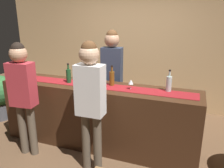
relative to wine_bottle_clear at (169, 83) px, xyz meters
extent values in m
plane|color=brown|center=(-1.02, -0.09, -1.09)|extent=(10.00, 10.00, 0.00)
cube|color=tan|center=(-1.02, 1.81, 0.36)|extent=(6.00, 0.12, 2.90)
cube|color=#3D2314|center=(-1.02, -0.09, -0.60)|extent=(2.99, 0.60, 0.98)
cube|color=maroon|center=(-1.02, -0.09, -0.11)|extent=(2.84, 0.28, 0.01)
cylinder|color=#B2C6C1|center=(0.00, 0.00, -0.01)|extent=(0.07, 0.07, 0.21)
cylinder|color=#B2C6C1|center=(0.00, 0.00, 0.13)|extent=(0.03, 0.03, 0.08)
cylinder|color=black|center=(0.00, 0.00, 0.18)|extent=(0.03, 0.03, 0.02)
cylinder|color=brown|center=(-0.81, -0.01, -0.01)|extent=(0.07, 0.07, 0.21)
cylinder|color=brown|center=(-0.81, -0.01, 0.13)|extent=(0.03, 0.03, 0.08)
cylinder|color=black|center=(-0.81, -0.01, 0.18)|extent=(0.03, 0.03, 0.02)
cylinder|color=#194723|center=(-1.48, -0.11, -0.01)|extent=(0.07, 0.07, 0.21)
cylinder|color=#194723|center=(-1.48, -0.11, 0.13)|extent=(0.03, 0.03, 0.08)
cylinder|color=black|center=(-1.48, -0.11, 0.18)|extent=(0.03, 0.03, 0.02)
cylinder|color=silver|center=(-0.50, -0.10, -0.11)|extent=(0.06, 0.06, 0.00)
cylinder|color=silver|center=(-0.50, -0.10, -0.07)|extent=(0.01, 0.01, 0.08)
cone|color=silver|center=(-0.50, -0.10, 0.00)|extent=(0.07, 0.07, 0.06)
cylinder|color=silver|center=(-2.36, -0.12, -0.11)|extent=(0.06, 0.06, 0.00)
cylinder|color=silver|center=(-2.36, -0.12, -0.07)|extent=(0.01, 0.01, 0.08)
cone|color=silver|center=(-2.36, -0.12, 0.00)|extent=(0.07, 0.07, 0.06)
cylinder|color=#26262B|center=(-0.92, 0.49, -0.68)|extent=(0.11, 0.11, 0.82)
cylinder|color=#26262B|center=(-1.08, 0.48, -0.68)|extent=(0.11, 0.11, 0.82)
cube|color=#2D384C|center=(-1.00, 0.49, 0.05)|extent=(0.35, 0.23, 0.65)
sphere|color=tan|center=(-1.00, 0.49, 0.50)|extent=(0.25, 0.25, 0.25)
sphere|color=brown|center=(-1.00, 0.49, 0.56)|extent=(0.19, 0.19, 0.19)
cylinder|color=brown|center=(-0.93, -0.68, -0.69)|extent=(0.11, 0.11, 0.79)
cylinder|color=brown|center=(-0.77, -0.67, -0.69)|extent=(0.11, 0.11, 0.79)
cube|color=white|center=(-0.85, -0.67, 0.02)|extent=(0.34, 0.20, 0.63)
sphere|color=#DBAD89|center=(-0.85, -0.67, 0.45)|extent=(0.24, 0.24, 0.24)
sphere|color=brown|center=(-0.85, -0.67, 0.51)|extent=(0.19, 0.19, 0.19)
cylinder|color=brown|center=(-1.95, -0.67, -0.71)|extent=(0.11, 0.11, 0.77)
cylinder|color=brown|center=(-1.80, -0.66, -0.71)|extent=(0.11, 0.11, 0.77)
cube|color=#B7333D|center=(-1.88, -0.67, -0.02)|extent=(0.36, 0.23, 0.61)
sphere|color=tan|center=(-1.88, -0.67, 0.40)|extent=(0.23, 0.23, 0.23)
sphere|color=black|center=(-1.88, -0.67, 0.46)|extent=(0.18, 0.18, 0.18)
cylinder|color=#4C4C51|center=(-3.20, 0.11, -0.93)|extent=(0.37, 0.37, 0.32)
camera|label=1|loc=(0.28, -2.96, 0.87)|focal=35.91mm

